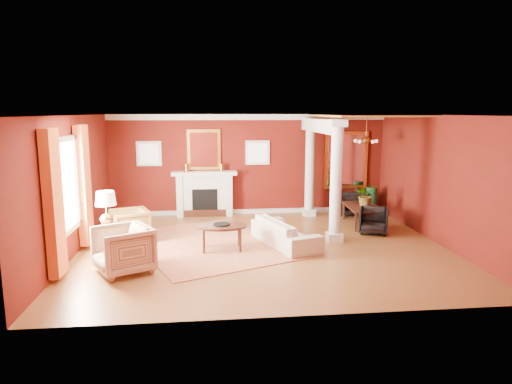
{
  "coord_description": "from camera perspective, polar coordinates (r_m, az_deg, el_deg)",
  "views": [
    {
      "loc": [
        -1.2,
        -9.7,
        2.97
      ],
      "look_at": [
        -0.1,
        0.57,
        1.15
      ],
      "focal_mm": 32.0,
      "sensor_mm": 36.0,
      "label": 1
    }
  ],
  "objects": [
    {
      "name": "dining_chair_near",
      "position": [
        11.63,
        14.5,
        -3.34
      ],
      "size": [
        0.88,
        0.85,
        0.71
      ],
      "primitive_type": "imported",
      "rotation": [
        0.0,
        0.0,
        -0.39
      ],
      "color": "black",
      "rests_on": "ground"
    },
    {
      "name": "potted_plant",
      "position": [
        12.23,
        13.62,
        0.71
      ],
      "size": [
        0.67,
        0.72,
        0.48
      ],
      "primitive_type": "imported",
      "rotation": [
        0.0,
        0.0,
        0.22
      ],
      "color": "#26591E",
      "rests_on": "dining_table"
    },
    {
      "name": "left_window",
      "position": [
        9.62,
        -22.28,
        -0.02
      ],
      "size": [
        0.21,
        2.55,
        2.6
      ],
      "color": "white",
      "rests_on": "room_shell"
    },
    {
      "name": "coffee_table",
      "position": [
        9.9,
        -4.32,
        -4.41
      ],
      "size": [
        1.11,
        1.11,
        0.56
      ],
      "rotation": [
        0.0,
        0.0,
        0.3
      ],
      "color": "black",
      "rests_on": "ground"
    },
    {
      "name": "header_beam",
      "position": [
        11.96,
        8.02,
        8.22
      ],
      "size": [
        0.3,
        3.2,
        0.32
      ],
      "primitive_type": "cube",
      "color": "silver",
      "rests_on": "column_front"
    },
    {
      "name": "fireplace",
      "position": [
        13.22,
        -6.43,
        -0.19
      ],
      "size": [
        1.85,
        0.42,
        1.29
      ],
      "color": "silver",
      "rests_on": "ground"
    },
    {
      "name": "side_table",
      "position": [
        9.68,
        -18.18,
        -2.67
      ],
      "size": [
        0.56,
        0.56,
        1.4
      ],
      "rotation": [
        0.0,
        0.0,
        -0.14
      ],
      "color": "black",
      "rests_on": "ground"
    },
    {
      "name": "ground",
      "position": [
        10.21,
        0.92,
        -6.91
      ],
      "size": [
        8.0,
        8.0,
        0.0
      ],
      "primitive_type": "plane",
      "color": "brown",
      "rests_on": "ground"
    },
    {
      "name": "sofa",
      "position": [
        10.3,
        3.69,
        -4.49
      ],
      "size": [
        1.21,
        2.12,
        0.8
      ],
      "primitive_type": "imported",
      "rotation": [
        0.0,
        0.0,
        1.89
      ],
      "color": "beige",
      "rests_on": "ground"
    },
    {
      "name": "column_front",
      "position": [
        10.52,
        9.97,
        1.41
      ],
      "size": [
        0.36,
        0.36,
        2.8
      ],
      "color": "silver",
      "rests_on": "ground"
    },
    {
      "name": "amber_ceiling",
      "position": [
        12.14,
        13.57,
        9.25
      ],
      "size": [
        2.3,
        3.4,
        0.04
      ],
      "primitive_type": "cube",
      "color": "#C88C3B",
      "rests_on": "room_shell"
    },
    {
      "name": "overmantel_mirror",
      "position": [
        13.2,
        -6.53,
        5.28
      ],
      "size": [
        0.95,
        0.07,
        1.15
      ],
      "color": "gold",
      "rests_on": "fireplace"
    },
    {
      "name": "green_urn",
      "position": [
        13.65,
        14.19,
        -1.48
      ],
      "size": [
        0.35,
        0.35,
        0.83
      ],
      "color": "#123920",
      "rests_on": "ground"
    },
    {
      "name": "base_trim",
      "position": [
        13.53,
        -0.86,
        -2.42
      ],
      "size": [
        8.0,
        0.08,
        0.12
      ],
      "primitive_type": "cube",
      "color": "silver",
      "rests_on": "ground"
    },
    {
      "name": "dining_chair_far",
      "position": [
        13.59,
        11.54,
        -1.12
      ],
      "size": [
        0.82,
        0.77,
        0.79
      ],
      "primitive_type": "imported",
      "rotation": [
        0.0,
        0.0,
        3.2
      ],
      "color": "black",
      "rests_on": "ground"
    },
    {
      "name": "crown_trim",
      "position": [
        13.21,
        -0.89,
        9.35
      ],
      "size": [
        8.0,
        0.08,
        0.16
      ],
      "primitive_type": "cube",
      "color": "silver",
      "rests_on": "room_shell"
    },
    {
      "name": "armchair_stripe",
      "position": [
        8.88,
        -16.29,
        -6.67
      ],
      "size": [
        1.23,
        1.25,
        0.97
      ],
      "primitive_type": "imported",
      "rotation": [
        0.0,
        0.0,
        -1.08
      ],
      "color": "tan",
      "rests_on": "ground"
    },
    {
      "name": "room_shell",
      "position": [
        9.82,
        0.95,
        4.43
      ],
      "size": [
        8.04,
        7.04,
        2.92
      ],
      "color": "#600F0D",
      "rests_on": "ground"
    },
    {
      "name": "coffee_book",
      "position": [
        9.87,
        -4.79,
        -3.48
      ],
      "size": [
        0.17,
        0.03,
        0.24
      ],
      "primitive_type": "imported",
      "rotation": [
        0.0,
        0.0,
        -0.07
      ],
      "color": "black",
      "rests_on": "coffee_table"
    },
    {
      "name": "rug",
      "position": [
        10.48,
        -6.07,
        -6.48
      ],
      "size": [
        4.22,
        4.75,
        0.02
      ],
      "primitive_type": "cube",
      "rotation": [
        0.0,
        0.0,
        0.39
      ],
      "color": "maroon",
      "rests_on": "ground"
    },
    {
      "name": "flank_window_left",
      "position": [
        13.32,
        -13.23,
        4.69
      ],
      "size": [
        0.7,
        0.07,
        0.7
      ],
      "color": "silver",
      "rests_on": "room_shell"
    },
    {
      "name": "column_back",
      "position": [
        13.12,
        6.74,
        3.17
      ],
      "size": [
        0.36,
        0.36,
        2.8
      ],
      "color": "silver",
      "rests_on": "ground"
    },
    {
      "name": "dining_mirror",
      "position": [
        13.85,
        11.19,
        3.92
      ],
      "size": [
        1.3,
        0.07,
        1.7
      ],
      "color": "gold",
      "rests_on": "room_shell"
    },
    {
      "name": "dining_table",
      "position": [
        12.4,
        13.26,
        -2.2
      ],
      "size": [
        0.6,
        1.49,
        0.82
      ],
      "primitive_type": "imported",
      "rotation": [
        0.0,
        0.0,
        1.51
      ],
      "color": "black",
      "rests_on": "ground"
    },
    {
      "name": "flank_window_right",
      "position": [
        13.29,
        0.2,
        4.95
      ],
      "size": [
        0.7,
        0.07,
        0.7
      ],
      "color": "silver",
      "rests_on": "room_shell"
    },
    {
      "name": "armchair_leopard",
      "position": [
        10.92,
        -15.51,
        -3.87
      ],
      "size": [
        1.0,
        1.03,
        0.84
      ],
      "primitive_type": "imported",
      "rotation": [
        0.0,
        0.0,
        -1.22
      ],
      "color": "black",
      "rests_on": "ground"
    },
    {
      "name": "chandelier",
      "position": [
        12.23,
        13.59,
        6.33
      ],
      "size": [
        0.6,
        0.62,
        0.75
      ],
      "color": "#B17F37",
      "rests_on": "room_shell"
    }
  ]
}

